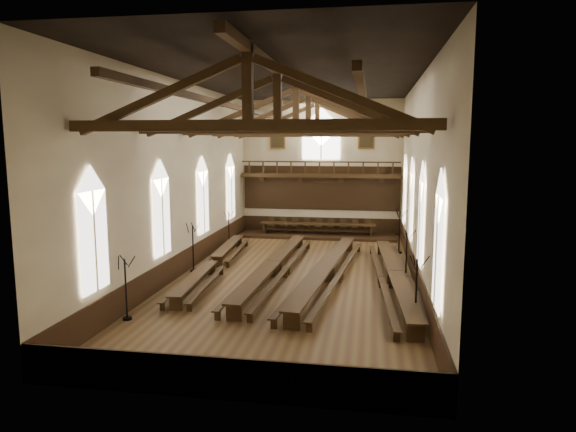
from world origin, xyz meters
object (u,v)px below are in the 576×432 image
Objects in this scene: refectory_row_b at (274,265)px; candelabrum_right_far at (399,240)px; candelabrum_left_near at (126,300)px; candelabrum_left_far at (229,235)px; refectory_row_c at (328,269)px; candelabrum_right_near at (416,302)px; refectory_row_d at (394,274)px; candelabrum_right_mid at (406,266)px; high_table at (317,225)px; refectory_row_a at (214,262)px; candelabrum_left_mid at (193,257)px; dais at (317,235)px.

refectory_row_b is 9.37m from candelabrum_right_far.
candelabrum_left_near is 1.08× the size of candelabrum_left_far.
candelabrum_left_near reaches higher than refectory_row_c.
refectory_row_b is 8.99m from candelabrum_right_near.
refectory_row_d is at bearing -94.45° from candelabrum_right_far.
candelabrum_right_mid is (11.10, -7.25, 0.08)m from candelabrum_left_far.
high_table reaches higher than refectory_row_b.
candelabrum_right_mid is at bearing -33.16° from candelabrum_left_far.
refectory_row_c reaches higher than refectory_row_a.
candelabrum_right_far is at bearing -40.48° from high_table.
candelabrum_right_near reaches higher than refectory_row_c.
refectory_row_c is at bearing -81.46° from high_table.
high_table is (4.43, 10.98, 0.36)m from refectory_row_a.
refectory_row_c is 8.05m from candelabrum_right_far.
candelabrum_right_near is at bearing -49.70° from candelabrum_left_far.
refectory_row_a is 10.09m from candelabrum_right_mid.
refectory_row_b is 2.86m from refectory_row_c.
refectory_row_c is 7.27m from candelabrum_left_mid.
high_table is (0.00, -0.00, 0.77)m from dais.
candelabrum_right_near is at bearing -55.09° from refectory_row_c.
candelabrum_right_mid is (0.00, 5.84, -0.00)m from candelabrum_right_near.
refectory_row_a is 5.27× the size of candelabrum_right_mid.
refectory_row_c is (2.82, -0.49, 0.02)m from refectory_row_b.
candelabrum_right_near reaches higher than dais.
refectory_row_d is 5.29× the size of candelabrum_right_far.
candelabrum_right_mid is (6.67, -0.18, 0.23)m from refectory_row_b.
candelabrum_left_mid reaches higher than refectory_row_a.
high_table is at bearing 73.88° from candelabrum_left_near.
refectory_row_b is 1.00× the size of refectory_row_d.
refectory_row_b is 8.35m from candelabrum_left_far.
candelabrum_right_near reaches higher than candelabrum_left_far.
refectory_row_a is 3.42m from refectory_row_b.
candelabrum_right_far is (6.67, 6.57, 0.28)m from refectory_row_b.
candelabrum_left_mid is (-4.43, 0.10, 0.23)m from refectory_row_b.
high_table is at bearing 84.81° from refectory_row_b.
refectory_row_c is 10.10m from candelabrum_left_near.
candelabrum_left_near is (-1.03, -7.92, 0.28)m from refectory_row_a.
candelabrum_left_mid is 1.00× the size of candelabrum_right_near.
high_table is (-1.78, 11.87, 0.27)m from refectory_row_c.
candelabrum_left_mid reaches higher than candelabrum_right_mid.
refectory_row_c is at bearing 124.91° from candelabrum_right_near.
dais is 4.32× the size of candelabrum_right_mid.
candelabrum_left_near is (-4.43, -7.52, 0.21)m from refectory_row_b.
high_table is at bearing 64.16° from candelabrum_left_mid.
refectory_row_b is at bearing 170.09° from refectory_row_c.
candelabrum_left_mid is 12.85m from candelabrum_right_far.
refectory_row_d is 1.30× the size of dais.
candelabrum_right_far reaches higher than candelabrum_right_near.
candelabrum_left_mid reaches higher than dais.
candelabrum_right_far reaches higher than refectory_row_d.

